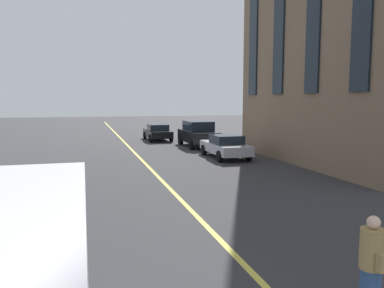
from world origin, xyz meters
The scene contains 5 objects.
lane_centre_line centered at (20.00, 0.00, 0.00)m, with size 80.00×0.16×0.01m.
car_black_parked_a centered at (25.46, -4.90, 0.97)m, with size 4.70×2.14×1.88m.
car_silver_near centered at (19.77, -4.90, 0.70)m, with size 4.40×1.95×1.37m.
car_black_far centered at (30.70, -2.88, 0.70)m, with size 4.40×1.95×1.37m.
pedestrian_near centered at (3.35, -1.18, 0.81)m, with size 0.50×0.38×1.62m.
Camera 1 is at (-1.49, 3.12, 3.41)m, focal length 36.15 mm.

